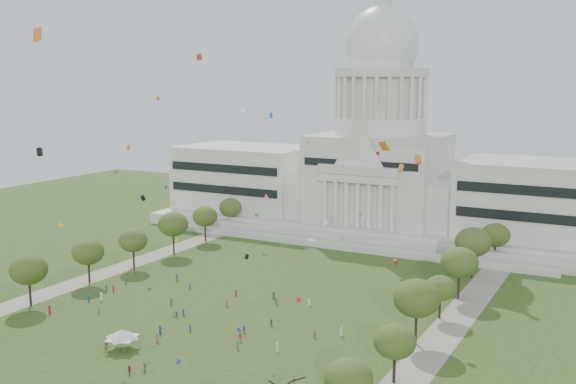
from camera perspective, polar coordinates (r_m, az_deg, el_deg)
The scene contains 31 objects.
ground at distance 147.45m, azimuth -8.42°, elevation -11.80°, with size 400.00×400.00×0.00m, color #304619.
capitol at distance 240.39m, azimuth 7.70°, elevation 1.96°, with size 160.00×64.50×91.30m.
path_left at distance 198.66m, azimuth -14.50°, elevation -6.40°, with size 8.00×160.00×0.04m, color gray.
path_right at distance 153.72m, azimuth 13.55°, elevation -11.06°, with size 8.00×160.00×0.04m, color gray.
row_tree_r_0 at distance 107.96m, azimuth 5.16°, elevation -15.47°, with size 7.67×7.67×10.91m.
row_tree_l_1 at distance 171.58m, azimuth -21.11°, elevation -6.15°, with size 8.86×8.86×12.59m.
row_tree_r_1 at distance 122.95m, azimuth 9.04°, elevation -12.40°, with size 7.58×7.58×10.78m.
row_tree_l_2 at distance 185.68m, azimuth -16.57°, elevation -4.89°, with size 8.42×8.42×11.97m.
row_tree_r_2 at distance 140.06m, azimuth 10.85°, elevation -8.83°, with size 9.55×9.55×13.58m.
row_tree_l_3 at distance 196.90m, azimuth -12.98°, elevation -4.02°, with size 8.12×8.12×11.55m.
row_tree_r_3 at distance 156.42m, azimuth 12.78°, elevation -7.94°, with size 7.01×7.01×9.98m.
row_tree_l_4 at distance 210.57m, azimuth -9.70°, elevation -2.71°, with size 9.29×9.29×13.21m.
row_tree_r_4 at distance 170.24m, azimuth 14.32°, elevation -5.81°, with size 9.19×9.19×13.06m.
row_tree_l_5 at distance 226.05m, azimuth -7.05°, elevation -2.07°, with size 8.33×8.33×11.85m.
row_tree_r_5 at distance 189.43m, azimuth 15.41°, elevation -4.11°, with size 9.82×9.82×13.96m.
row_tree_l_6 at distance 241.73m, azimuth -4.90°, elevation -1.32°, with size 8.19×8.19×11.64m.
row_tree_r_6 at distance 206.43m, azimuth 17.17°, elevation -3.50°, with size 8.42×8.42×11.97m.
event_tent at distance 141.36m, azimuth -13.87°, elevation -11.57°, with size 9.06×9.06×4.07m.
person_0 at distance 145.02m, azimuth 4.53°, elevation -11.69°, with size 0.95×0.62×1.95m, color silver.
person_2 at distance 143.62m, azimuth 2.30°, elevation -11.97°, with size 0.74×0.46×1.53m, color olive.
person_3 at distance 138.63m, azimuth -4.31°, elevation -12.80°, with size 0.98×0.50×1.51m, color #33723F.
person_4 at distance 146.06m, azimuth -3.74°, elevation -11.55°, with size 1.06×0.58×1.82m, color #994C8C.
person_5 at distance 158.25m, azimuth -9.64°, elevation -10.01°, with size 1.57×0.62×1.69m, color silver.
person_6 at distance 131.27m, azimuth -12.05°, elevation -14.27°, with size 0.82×0.53×1.68m, color #4C4C51.
person_7 at distance 144.02m, azimuth -15.13°, elevation -12.21°, with size 0.60×0.44×1.65m, color #B21E1E.
person_8 at distance 157.05m, azimuth -9.40°, elevation -10.19°, with size 0.74×0.46×1.53m, color #4C4C51.
person_9 at distance 142.38m, azimuth -4.07°, elevation -12.13°, with size 1.13×0.58×1.75m, color #B21E1E.
person_10 at distance 149.92m, azimuth -1.42°, elevation -10.99°, with size 1.00×0.55×1.71m, color #4C4C51.
person_11 at distance 130.72m, azimuth -13.27°, elevation -14.42°, with size 1.53×0.61×1.65m, color #B21E1E.
distant_crowd at distance 166.70m, azimuth -10.08°, elevation -9.00°, with size 62.11×37.00×1.95m.
kite_swarm at distance 144.66m, azimuth -5.65°, elevation -0.45°, with size 94.86×106.55×58.53m.
Camera 1 is at (82.48, -110.10, 53.07)m, focal length 42.00 mm.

